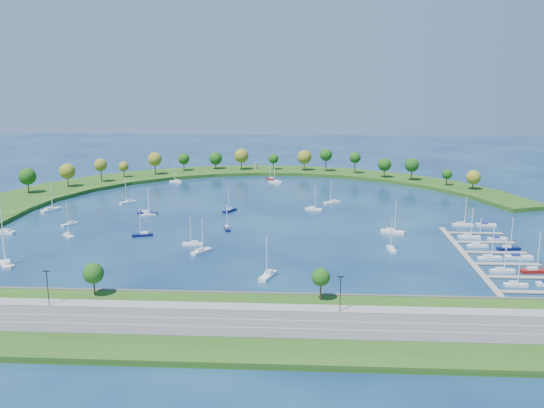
# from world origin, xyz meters

# --- Properties ---
(ground) EXTENTS (700.00, 700.00, 0.00)m
(ground) POSITION_xyz_m (0.00, 0.00, 0.00)
(ground) COLOR #081B47
(ground) RESTS_ON ground
(south_shoreline) EXTENTS (420.00, 43.10, 11.60)m
(south_shoreline) POSITION_xyz_m (0.03, -122.88, 1.00)
(south_shoreline) COLOR #204913
(south_shoreline) RESTS_ON ground
(breakwater) EXTENTS (286.74, 247.64, 2.00)m
(breakwater) POSITION_xyz_m (-46.33, 48.72, 0.99)
(breakwater) COLOR #204913
(breakwater) RESTS_ON ground
(breakwater_trees) EXTENTS (244.70, 92.44, 14.58)m
(breakwater_trees) POSITION_xyz_m (-16.31, 87.37, 10.59)
(breakwater_trees) COLOR #382314
(breakwater_trees) RESTS_ON breakwater
(harbor_tower) EXTENTS (2.60, 2.60, 4.03)m
(harbor_tower) POSITION_xyz_m (-12.03, 118.45, 4.07)
(harbor_tower) COLOR gray
(harbor_tower) RESTS_ON breakwater
(dock_system) EXTENTS (24.28, 82.00, 1.60)m
(dock_system) POSITION_xyz_m (85.30, -61.00, 0.35)
(dock_system) COLOR gray
(dock_system) RESTS_ON ground
(moored_boat_0) EXTENTS (7.00, 9.54, 13.93)m
(moored_boat_0) POSITION_xyz_m (-80.79, -78.65, 0.97)
(moored_boat_0) COLOR white
(moored_boat_0) RESTS_ON ground
(moored_boat_1) EXTENTS (7.25, 9.82, 14.35)m
(moored_boat_1) POSITION_xyz_m (-99.71, 1.39, 0.98)
(moored_boat_1) COLOR white
(moored_boat_1) RESTS_ON ground
(moored_boat_2) EXTENTS (8.33, 4.08, 11.79)m
(moored_boat_2) POSITION_xyz_m (3.00, 79.23, 0.90)
(moored_boat_2) COLOR white
(moored_boat_2) RESTS_ON ground
(moored_boat_3) EXTENTS (9.32, 4.11, 13.25)m
(moored_boat_3) POSITION_xyz_m (-52.49, -2.23, 0.94)
(moored_boat_3) COLOR #0A0F43
(moored_boat_3) RESTS_ON ground
(moored_boat_4) EXTENTS (7.86, 2.48, 11.45)m
(moored_boat_4) POSITION_xyz_m (-22.14, -50.28, 0.89)
(moored_boat_4) COLOR white
(moored_boat_4) RESTS_ON ground
(moored_boat_5) EXTENTS (7.39, 7.51, 12.10)m
(moored_boat_5) POSITION_xyz_m (-68.33, 20.33, 0.91)
(moored_boat_5) COLOR white
(moored_boat_5) RESTS_ON ground
(moored_boat_6) EXTENTS (6.42, 6.79, 10.74)m
(moored_boat_6) POSITION_xyz_m (-74.07, -41.60, 0.87)
(moored_boat_6) COLOR white
(moored_boat_6) RESTS_ON ground
(moored_boat_7) EXTENTS (5.54, 9.81, 13.90)m
(moored_boat_7) POSITION_xyz_m (8.66, -84.78, 0.97)
(moored_boat_7) COLOR white
(moored_boat_7) RESTS_ON ground
(moored_boat_8) EXTENTS (8.55, 6.19, 12.44)m
(moored_boat_8) POSITION_xyz_m (33.92, 25.28, 0.92)
(moored_boat_8) COLOR white
(moored_boat_8) RESTS_ON ground
(moored_boat_9) EXTENTS (7.80, 3.38, 11.09)m
(moored_boat_9) POSITION_xyz_m (-56.45, 78.11, 0.88)
(moored_boat_9) COLOR white
(moored_boat_9) RESTS_ON ground
(moored_boat_10) EXTENTS (3.83, 7.62, 10.79)m
(moored_boat_10) POSITION_xyz_m (-12.04, -27.30, 0.87)
(moored_boat_10) COLOR #0A0F43
(moored_boat_10) RESTS_ON ground
(moored_boat_11) EXTENTS (9.43, 4.05, 13.42)m
(moored_boat_11) POSITION_xyz_m (-102.12, -38.07, 0.95)
(moored_boat_11) COLOR white
(moored_boat_11) RESTS_ON ground
(moored_boat_12) EXTENTS (2.78, 7.87, 11.35)m
(moored_boat_12) POSITION_xyz_m (52.47, -52.82, 0.89)
(moored_boat_12) COLOR white
(moored_boat_12) RESTS_ON ground
(moored_boat_13) EXTENTS (7.06, 5.38, 10.39)m
(moored_boat_13) POSITION_xyz_m (-51.21, -5.37, 0.86)
(moored_boat_13) COLOR white
(moored_boat_13) RESTS_ON ground
(moored_boat_14) EXTENTS (8.38, 4.14, 11.86)m
(moored_boat_14) POSITION_xyz_m (24.54, 10.15, 0.90)
(moored_boat_14) COLOR white
(moored_boat_14) RESTS_ON ground
(moored_boat_15) EXTENTS (9.93, 5.83, 14.09)m
(moored_boat_15) POSITION_xyz_m (56.33, -28.74, 0.97)
(moored_boat_15) COLOR white
(moored_boat_15) RESTS_ON ground
(moored_boat_16) EXTENTS (5.87, 7.11, 10.69)m
(moored_boat_16) POSITION_xyz_m (-80.59, -23.88, 0.87)
(moored_boat_16) COLOR white
(moored_boat_16) RESTS_ON ground
(moored_boat_17) EXTENTS (6.61, 4.95, 9.69)m
(moored_boat_17) POSITION_xyz_m (-0.46, 89.97, 0.85)
(moored_boat_17) COLOR maroon
(moored_boat_17) RESTS_ON ground
(moored_boat_18) EXTENTS (6.11, 8.42, 12.26)m
(moored_boat_18) POSITION_xyz_m (-14.99, 5.17, 0.91)
(moored_boat_18) COLOR #0A0F43
(moored_boat_18) RESTS_ON ground
(moored_boat_19) EXTENTS (7.12, 8.58, 12.92)m
(moored_boat_19) POSITION_xyz_m (-17.19, -59.80, 0.93)
(moored_boat_19) COLOR white
(moored_boat_19) RESTS_ON ground
(moored_boat_20) EXTENTS (8.19, 7.76, 12.96)m
(moored_boat_20) POSITION_xyz_m (-81.10, -78.24, 0.94)
(moored_boat_20) COLOR white
(moored_boat_20) RESTS_ON ground
(moored_boat_21) EXTENTS (8.45, 4.79, 11.97)m
(moored_boat_21) POSITION_xyz_m (-44.67, -38.94, 0.91)
(moored_boat_21) COLOR #0A0F43
(moored_boat_21) RESTS_ON ground
(docked_boat_0) EXTENTS (7.14, 2.05, 10.48)m
(docked_boat_0) POSITION_xyz_m (85.54, -88.31, 0.87)
(docked_boat_0) COLOR white
(docked_boat_0) RESTS_ON ground
(docked_boat_2) EXTENTS (8.30, 3.24, 11.89)m
(docked_boat_2) POSITION_xyz_m (85.52, -75.48, 0.90)
(docked_boat_2) COLOR white
(docked_boat_2) RESTS_ON ground
(docked_boat_3) EXTENTS (9.57, 3.71, 13.70)m
(docked_boat_3) POSITION_xyz_m (96.00, -75.11, 0.96)
(docked_boat_3) COLOR maroon
(docked_boat_3) RESTS_ON ground
(docked_boat_4) EXTENTS (8.84, 3.80, 12.58)m
(docked_boat_4) POSITION_xyz_m (85.51, -61.93, 0.92)
(docked_boat_4) COLOR white
(docked_boat_4) RESTS_ON ground
(docked_boat_5) EXTENTS (9.46, 2.67, 1.93)m
(docked_boat_5) POSITION_xyz_m (95.96, -60.45, 0.71)
(docked_boat_5) COLOR white
(docked_boat_5) RESTS_ON ground
(docked_boat_6) EXTENTS (7.66, 2.60, 11.08)m
(docked_boat_6) POSITION_xyz_m (85.53, -46.53, 0.88)
(docked_boat_6) COLOR white
(docked_boat_6) RESTS_ON ground
(docked_boat_7) EXTENTS (8.68, 3.50, 12.40)m
(docked_boat_7) POSITION_xyz_m (96.01, -49.71, 0.92)
(docked_boat_7) COLOR #0A0F43
(docked_boat_7) RESTS_ON ground
(docked_boat_8) EXTENTS (8.61, 2.83, 12.48)m
(docked_boat_8) POSITION_xyz_m (85.51, -34.87, 0.92)
(docked_boat_8) COLOR white
(docked_boat_8) RESTS_ON ground
(docked_boat_9) EXTENTS (7.77, 2.97, 1.55)m
(docked_boat_9) POSITION_xyz_m (95.99, -36.45, 0.57)
(docked_boat_9) COLOR white
(docked_boat_9) RESTS_ON ground
(docked_boat_10) EXTENTS (8.68, 2.66, 12.67)m
(docked_boat_10) POSITION_xyz_m (87.91, -15.80, 0.93)
(docked_boat_10) COLOR white
(docked_boat_10) RESTS_ON ground
(docked_boat_11) EXTENTS (8.52, 3.29, 1.69)m
(docked_boat_11) POSITION_xyz_m (97.88, -14.87, 0.62)
(docked_boat_11) COLOR white
(docked_boat_11) RESTS_ON ground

